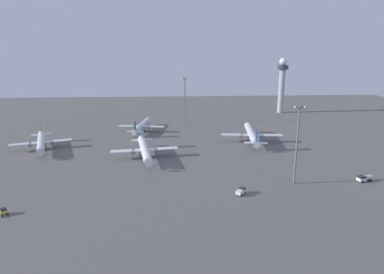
{
  "coord_description": "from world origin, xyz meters",
  "views": [
    {
      "loc": [
        0.95,
        -139.73,
        51.45
      ],
      "look_at": [
        11.11,
        36.86,
        4.0
      ],
      "focal_mm": 32.98,
      "sensor_mm": 36.0,
      "label": 1
    }
  ],
  "objects": [
    {
      "name": "airplane_mid_apron",
      "position": [
        -64.22,
        32.25,
        3.64
      ],
      "size": [
        28.76,
        36.57,
        9.64
      ],
      "rotation": [
        0.0,
        0.0,
        3.46
      ],
      "color": "silver",
      "rests_on": "ground"
    },
    {
      "name": "maintenance_van",
      "position": [
        24.64,
        -26.87,
        1.18
      ],
      "size": [
        4.16,
        4.44,
        2.25
      ],
      "rotation": [
        0.0,
        0.0,
        5.59
      ],
      "color": "white",
      "rests_on": "ground"
    },
    {
      "name": "airplane_taxiway_distant",
      "position": [
        -17.33,
        66.09,
        3.44
      ],
      "size": [
        27.67,
        35.4,
        9.1
      ],
      "rotation": [
        0.0,
        0.0,
        -0.16
      ],
      "color": "silver",
      "rests_on": "ground"
    },
    {
      "name": "airplane_near_gate",
      "position": [
        -11.9,
        16.0,
        3.85
      ],
      "size": [
        31.0,
        39.66,
        10.19
      ],
      "rotation": [
        0.0,
        0.0,
        3.3
      ],
      "color": "white",
      "rests_on": "ground"
    },
    {
      "name": "ground_plane",
      "position": [
        0.0,
        0.0,
        0.0
      ],
      "size": [
        416.0,
        416.0,
        0.0
      ],
      "primitive_type": "plane",
      "color": "#605E5B"
    },
    {
      "name": "pushback_tug",
      "position": [
        -51.49,
        -37.46,
        1.07
      ],
      "size": [
        3.22,
        3.55,
        2.05
      ],
      "rotation": [
        0.0,
        0.0,
        0.6
      ],
      "color": "yellow",
      "rests_on": "ground"
    },
    {
      "name": "control_tower",
      "position": [
        83.07,
        120.08,
        23.47
      ],
      "size": [
        8.0,
        8.0,
        40.75
      ],
      "color": "#A8A8B2",
      "rests_on": "ground"
    },
    {
      "name": "fuel_truck",
      "position": [
        74.14,
        -17.61,
        1.37
      ],
      "size": [
        6.63,
        3.7,
        2.35
      ],
      "rotation": [
        0.0,
        0.0,
        1.83
      ],
      "color": "white",
      "rests_on": "ground"
    },
    {
      "name": "apron_light_east",
      "position": [
        46.48,
        -18.23,
        16.78
      ],
      "size": [
        4.8,
        0.9,
        29.77
      ],
      "color": "slate",
      "rests_on": "ground"
    },
    {
      "name": "airplane_far_stand",
      "position": [
        43.24,
        40.09,
        4.05
      ],
      "size": [
        32.57,
        41.77,
        10.71
      ],
      "rotation": [
        0.0,
        0.0,
        -0.1
      ],
      "color": "silver",
      "rests_on": "ground"
    },
    {
      "name": "apron_light_west",
      "position": [
        9.32,
        86.59,
        16.9
      ],
      "size": [
        4.8,
        0.9,
        30.01
      ],
      "color": "slate",
      "rests_on": "ground"
    }
  ]
}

